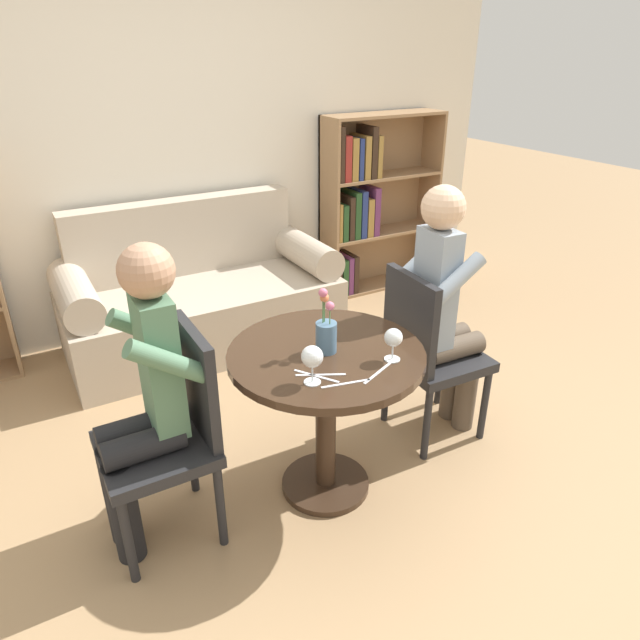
# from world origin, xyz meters

# --- Properties ---
(ground_plane) EXTENTS (16.00, 16.00, 0.00)m
(ground_plane) POSITION_xyz_m (0.00, 0.00, 0.00)
(ground_plane) COLOR tan
(back_wall) EXTENTS (5.20, 0.05, 2.70)m
(back_wall) POSITION_xyz_m (0.00, 2.06, 1.35)
(back_wall) COLOR silver
(back_wall) RESTS_ON ground_plane
(round_table) EXTENTS (0.81, 0.81, 0.71)m
(round_table) POSITION_xyz_m (0.00, 0.00, 0.54)
(round_table) COLOR #382619
(round_table) RESTS_ON ground_plane
(couch) EXTENTS (1.73, 0.80, 0.92)m
(couch) POSITION_xyz_m (0.00, 1.63, 0.31)
(couch) COLOR #B7A893
(couch) RESTS_ON ground_plane
(bookshelf_right) EXTENTS (0.98, 0.28, 1.37)m
(bookshelf_right) POSITION_xyz_m (1.47, 1.90, 0.71)
(bookshelf_right) COLOR #93704C
(bookshelf_right) RESTS_ON ground_plane
(chair_left) EXTENTS (0.42, 0.42, 0.90)m
(chair_left) POSITION_xyz_m (-0.63, 0.10, 0.49)
(chair_left) COLOR #232326
(chair_left) RESTS_ON ground_plane
(chair_right) EXTENTS (0.44, 0.44, 0.90)m
(chair_right) POSITION_xyz_m (0.63, 0.10, 0.49)
(chair_right) COLOR #232326
(chair_right) RESTS_ON ground_plane
(person_left) EXTENTS (0.42, 0.34, 1.25)m
(person_left) POSITION_xyz_m (-0.72, 0.10, 0.66)
(person_left) COLOR black
(person_left) RESTS_ON ground_plane
(person_right) EXTENTS (0.43, 0.35, 1.30)m
(person_right) POSITION_xyz_m (0.72, 0.10, 0.68)
(person_right) COLOR brown
(person_right) RESTS_ON ground_plane
(wine_glass_left) EXTENTS (0.08, 0.08, 0.15)m
(wine_glass_left) POSITION_xyz_m (-0.16, -0.18, 0.82)
(wine_glass_left) COLOR white
(wine_glass_left) RESTS_ON round_table
(wine_glass_right) EXTENTS (0.07, 0.07, 0.14)m
(wine_glass_right) POSITION_xyz_m (0.19, -0.19, 0.80)
(wine_glass_right) COLOR white
(wine_glass_right) RESTS_ON round_table
(flower_vase) EXTENTS (0.09, 0.09, 0.28)m
(flower_vase) POSITION_xyz_m (-0.00, 0.00, 0.80)
(flower_vase) COLOR slate
(flower_vase) RESTS_ON round_table
(knife_left_setting) EXTENTS (0.19, 0.05, 0.00)m
(knife_left_setting) POSITION_xyz_m (-0.06, -0.25, 0.71)
(knife_left_setting) COLOR silver
(knife_left_setting) RESTS_ON round_table
(fork_left_setting) EXTENTS (0.17, 0.10, 0.00)m
(fork_left_setting) POSITION_xyz_m (-0.11, -0.15, 0.71)
(fork_left_setting) COLOR silver
(fork_left_setting) RESTS_ON round_table
(knife_right_setting) EXTENTS (0.18, 0.09, 0.00)m
(knife_right_setting) POSITION_xyz_m (0.08, -0.25, 0.71)
(knife_right_setting) COLOR silver
(knife_right_setting) RESTS_ON round_table
(fork_right_setting) EXTENTS (0.11, 0.17, 0.00)m
(fork_right_setting) POSITION_xyz_m (-0.13, -0.15, 0.71)
(fork_right_setting) COLOR silver
(fork_right_setting) RESTS_ON round_table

